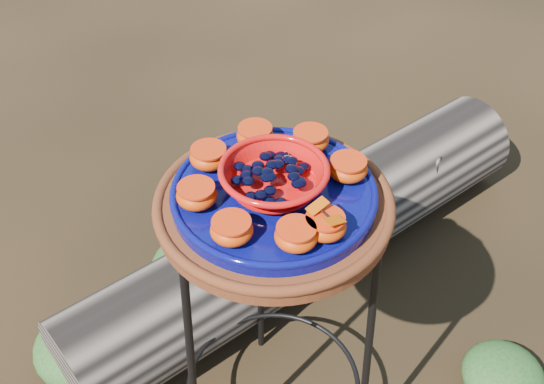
{
  "coord_description": "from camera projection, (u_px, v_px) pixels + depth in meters",
  "views": [
    {
      "loc": [
        -0.14,
        -0.87,
        1.55
      ],
      "look_at": [
        -0.0,
        0.0,
        0.75
      ],
      "focal_mm": 45.0,
      "sensor_mm": 36.0,
      "label": 1
    }
  ],
  "objects": [
    {
      "name": "red_bowl",
      "position": [
        274.0,
        179.0,
        1.17
      ],
      "size": [
        0.18,
        0.18,
        0.05
      ],
      "primitive_type": null,
      "color": "red",
      "rests_on": "cobalt_plate"
    },
    {
      "name": "orange_half_2",
      "position": [
        310.0,
        140.0,
        1.26
      ],
      "size": [
        0.07,
        0.07,
        0.04
      ],
      "primitive_type": "ellipsoid",
      "color": "red",
      "rests_on": "cobalt_plate"
    },
    {
      "name": "driftwood_log",
      "position": [
        306.0,
        234.0,
        1.97
      ],
      "size": [
        1.5,
        1.09,
        0.28
      ],
      "primitive_type": null,
      "rotation": [
        0.0,
        0.0,
        0.52
      ],
      "color": "black",
      "rests_on": "ground"
    },
    {
      "name": "terracotta_saucer",
      "position": [
        274.0,
        207.0,
        1.22
      ],
      "size": [
        0.42,
        0.42,
        0.03
      ],
      "primitive_type": "cylinder",
      "color": "#5D240E",
      "rests_on": "plant_stand"
    },
    {
      "name": "orange_half_5",
      "position": [
        197.0,
        195.0,
        1.15
      ],
      "size": [
        0.07,
        0.07,
        0.04
      ],
      "primitive_type": "ellipsoid",
      "color": "red",
      "rests_on": "cobalt_plate"
    },
    {
      "name": "foliage_left",
      "position": [
        84.0,
        345.0,
        1.78
      ],
      "size": [
        0.26,
        0.26,
        0.13
      ],
      "primitive_type": "ellipsoid",
      "color": "#184019",
      "rests_on": "ground"
    },
    {
      "name": "butterfly",
      "position": [
        326.0,
        214.0,
        1.08
      ],
      "size": [
        0.09,
        0.08,
        0.01
      ],
      "primitive_type": null,
      "rotation": [
        0.0,
        0.0,
        0.48
      ],
      "color": "#C84902",
      "rests_on": "orange_half_0"
    },
    {
      "name": "glass_gems",
      "position": [
        274.0,
        163.0,
        1.15
      ],
      "size": [
        0.14,
        0.14,
        0.02
      ],
      "primitive_type": null,
      "color": "black",
      "rests_on": "red_bowl"
    },
    {
      "name": "orange_half_0",
      "position": [
        325.0,
        226.0,
        1.1
      ],
      "size": [
        0.07,
        0.07,
        0.04
      ],
      "primitive_type": "ellipsoid",
      "color": "red",
      "rests_on": "cobalt_plate"
    },
    {
      "name": "foliage_back",
      "position": [
        201.0,
        267.0,
        1.97
      ],
      "size": [
        0.29,
        0.29,
        0.15
      ],
      "primitive_type": "ellipsoid",
      "color": "#184019",
      "rests_on": "ground"
    },
    {
      "name": "orange_half_7",
      "position": [
        296.0,
        236.0,
        1.08
      ],
      "size": [
        0.07,
        0.07,
        0.04
      ],
      "primitive_type": "ellipsoid",
      "color": "red",
      "rests_on": "cobalt_plate"
    },
    {
      "name": "foliage_right",
      "position": [
        504.0,
        375.0,
        1.72
      ],
      "size": [
        0.21,
        0.21,
        0.1
      ],
      "primitive_type": "ellipsoid",
      "color": "#184019",
      "rests_on": "ground"
    },
    {
      "name": "orange_half_3",
      "position": [
        255.0,
        136.0,
        1.27
      ],
      "size": [
        0.07,
        0.07,
        0.04
      ],
      "primitive_type": "ellipsoid",
      "color": "red",
      "rests_on": "cobalt_plate"
    },
    {
      "name": "orange_half_4",
      "position": [
        209.0,
        157.0,
        1.23
      ],
      "size": [
        0.07,
        0.07,
        0.04
      ],
      "primitive_type": "ellipsoid",
      "color": "red",
      "rests_on": "cobalt_plate"
    },
    {
      "name": "orange_half_1",
      "position": [
        348.0,
        169.0,
        1.2
      ],
      "size": [
        0.07,
        0.07,
        0.04
      ],
      "primitive_type": "ellipsoid",
      "color": "red",
      "rests_on": "cobalt_plate"
    },
    {
      "name": "orange_half_6",
      "position": [
        232.0,
        230.0,
        1.09
      ],
      "size": [
        0.07,
        0.07,
        0.04
      ],
      "primitive_type": "ellipsoid",
      "color": "red",
      "rests_on": "cobalt_plate"
    },
    {
      "name": "cobalt_plate",
      "position": [
        274.0,
        195.0,
        1.2
      ],
      "size": [
        0.36,
        0.36,
        0.02
      ],
      "primitive_type": "cylinder",
      "color": "#040042",
      "rests_on": "terracotta_saucer"
    },
    {
      "name": "plant_stand",
      "position": [
        274.0,
        331.0,
        1.46
      ],
      "size": [
        0.44,
        0.44,
        0.7
      ],
      "primitive_type": null,
      "color": "black",
      "rests_on": "ground"
    }
  ]
}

